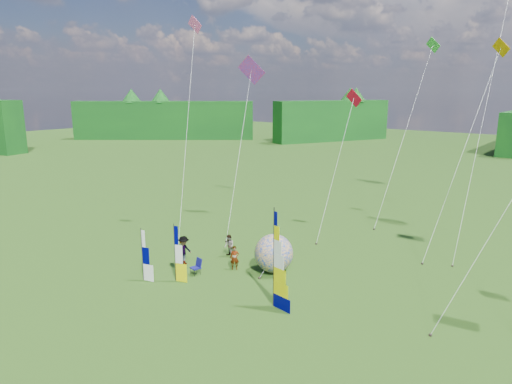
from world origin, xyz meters
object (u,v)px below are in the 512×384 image
Objects in this scene: feather_banner_main at (274,260)px; bol_inflatable at (274,253)px; spectator_b at (229,246)px; camp_chair at (196,267)px; side_banner_far at (142,255)px; spectator_d at (268,248)px; kite_whale at (487,94)px; spectator_a at (235,258)px; side_banner_left at (175,254)px; spectator_c at (184,251)px.

feather_banner_main reaches higher than bol_inflatable.
camp_chair is (0.43, -3.48, -0.26)m from spectator_b.
feather_banner_main is 2.14× the size of bol_inflatable.
camp_chair is at bearing 39.48° from side_banner_far.
camp_chair is at bearing 105.87° from spectator_d.
feather_banner_main is 3.33× the size of spectator_b.
feather_banner_main is 8.17m from side_banner_far.
feather_banner_main is 0.24× the size of kite_whale.
feather_banner_main reaches higher than spectator_a.
feather_banner_main reaches higher than camp_chair.
spectator_a is at bearing 47.63° from side_banner_left.
spectator_d is (3.73, 7.05, -0.72)m from side_banner_far.
camp_chair is at bearing -173.69° from feather_banner_main.
spectator_b is 3.11m from spectator_c.
spectator_c is 1.88× the size of camp_chair.
bol_inflatable reaches higher than spectator_c.
bol_inflatable is at bearing -9.32° from spectator_a.
spectator_a is (3.10, 4.51, -0.77)m from side_banner_far.
side_banner_far is 1.90× the size of spectator_d.
camp_chair is 0.05× the size of kite_whale.
bol_inflatable is 18.37m from kite_whale.
side_banner_left reaches higher than spectator_c.
spectator_c is at bearing 74.70° from side_banner_far.
camp_chair is at bearing -59.39° from spectator_b.
kite_whale is (11.70, 13.52, 9.75)m from spectator_b.
side_banner_left is at bearing -148.38° from spectator_c.
kite_whale is at bearing 60.04° from bol_inflatable.
side_banner_left is at bearing -127.57° from bol_inflatable.
spectator_d is (2.37, 1.12, 0.05)m from spectator_b.
side_banner_left reaches higher than bol_inflatable.
spectator_b is at bearing 100.55° from spectator_a.
camp_chair is (-1.94, -4.60, -0.31)m from spectator_d.
kite_whale is (9.96, 14.94, 9.76)m from spectator_a.
side_banner_left is 1.78× the size of spectator_c.
spectator_d is at bearing 78.93° from camp_chair.
kite_whale is at bearing 41.71° from side_banner_far.
spectator_d is (2.16, 5.97, -0.87)m from side_banner_left.
spectator_b is at bearing 177.26° from bol_inflatable.
spectator_a is at bearing 41.14° from side_banner_far.
kite_whale is (11.49, 18.37, 8.84)m from side_banner_left.
side_banner_left is at bearing -154.20° from spectator_a.
spectator_b is (-3.80, 0.18, -0.42)m from bol_inflatable.
side_banner_left reaches higher than side_banner_far.
side_banner_left reaches higher than spectator_d.
spectator_c is (-5.11, -2.63, -0.24)m from bol_inflatable.
side_banner_far is 25.09m from kite_whale.
spectator_d is at bearing -48.29° from spectator_c.
camp_chair is at bearing -116.04° from spectator_c.
side_banner_left is 3.35× the size of camp_chair.
camp_chair is (-3.37, -3.29, -0.68)m from bol_inflatable.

